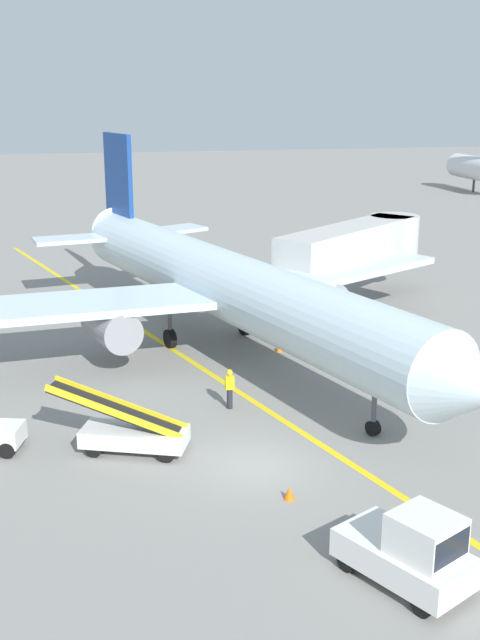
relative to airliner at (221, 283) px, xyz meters
The scene contains 13 objects.
ground_plane 13.61m from the airliner, 96.05° to the right, with size 300.00×300.00×0.00m, color gray.
taxi_line_yellow 8.79m from the airliner, 88.87° to the right, with size 0.30×80.00×0.01m, color yellow.
airliner is the anchor object (origin of this frame).
jet_bridge 12.61m from the airliner, 36.34° to the left, with size 11.55×9.92×4.85m.
pushback_tug 20.77m from the airliner, 87.49° to the right, with size 3.34×4.07×2.20m.
belt_loader_forward_hold 12.54m from the airliner, 116.85° to the right, with size 5.11×3.00×2.59m.
ground_crew_marshaller 8.26m from the airliner, 99.02° to the right, with size 0.36×0.24×1.70m.
safety_cone_nose_left 5.08m from the airliner, 45.16° to the left, with size 0.36×0.36×0.44m, color orange.
safety_cone_nose_right 12.27m from the airliner, 22.78° to the right, with size 0.36×0.36×0.44m, color orange.
safety_cone_wingtip_left 8.07m from the airliner, 39.68° to the left, with size 0.36×0.36×0.44m, color orange.
safety_cone_wingtip_right 15.93m from the airliner, 93.46° to the right, with size 0.36×0.36×0.44m, color orange.
safety_cone_tail_area 4.34m from the airliner, 21.83° to the right, with size 0.36×0.36×0.44m, color orange.
distant_aircraft_far_left 71.95m from the airliner, 51.50° to the left, with size 3.00×10.10×8.80m.
Camera 1 is at (-6.05, -24.15, 12.55)m, focal length 44.17 mm.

